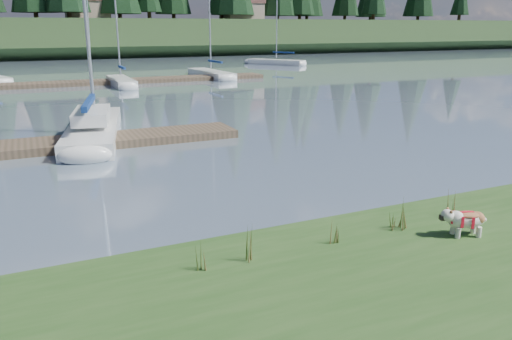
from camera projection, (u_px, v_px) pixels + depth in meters
name	position (u px, v px, depth m)	size (l,w,h in m)	color
ground	(77.00, 85.00, 37.42)	(200.00, 200.00, 0.00)	gray
ridge	(46.00, 38.00, 74.31)	(200.00, 20.00, 5.00)	#21351A
bulldog	(466.00, 219.00, 9.60)	(0.93, 0.57, 0.55)	silver
sailboat_main	(95.00, 124.00, 20.43)	(3.51, 9.17, 12.93)	silver
dock_near	(16.00, 148.00, 17.43)	(16.00, 2.00, 0.30)	#4C3D2C
dock_far	(104.00, 82.00, 38.17)	(26.00, 2.20, 0.30)	#4C3D2C
sailboat_bg_2	(120.00, 80.00, 37.49)	(1.38, 6.72, 10.23)	silver
sailboat_bg_3	(208.00, 73.00, 43.68)	(2.00, 8.21, 11.94)	silver
sailboat_bg_5	(271.00, 62.00, 57.61)	(5.58, 7.23, 11.05)	silver
weed_0	(251.00, 246.00, 8.58)	(0.17, 0.14, 0.65)	#475B23
weed_1	(335.00, 231.00, 9.33)	(0.17, 0.14, 0.52)	#475B23
weed_2	(403.00, 213.00, 9.95)	(0.17, 0.14, 0.78)	#475B23
weed_3	(200.00, 258.00, 8.27)	(0.17, 0.14, 0.51)	#475B23
weed_4	(393.00, 221.00, 9.98)	(0.17, 0.14, 0.36)	#475B23
weed_5	(452.00, 205.00, 10.62)	(0.17, 0.14, 0.58)	#475B23
mud_lip	(238.00, 248.00, 9.78)	(60.00, 0.50, 0.14)	#33281C
house_1	(87.00, 5.00, 73.61)	(6.30, 5.30, 4.65)	gray
house_2	(242.00, 7.00, 81.43)	(6.30, 5.30, 4.65)	gray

